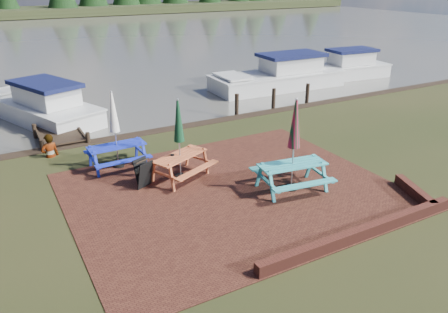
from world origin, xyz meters
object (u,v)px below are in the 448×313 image
Objects in this scene: picnic_table_red at (180,152)px; chalkboard at (144,173)px; boat_far at (343,69)px; person at (47,135)px; picnic_table_blue at (116,142)px; jetty at (47,113)px; boat_near at (280,77)px; picnic_table_teal at (293,159)px; boat_jetty at (41,107)px.

chalkboard is at bearing 157.08° from picnic_table_red.
picnic_table_red is 17.24m from boat_far.
person is at bearing 93.84° from chalkboard.
picnic_table_red is 2.26m from picnic_table_blue.
picnic_table_red is 0.27× the size of jetty.
picnic_table_teal is at bearing 147.53° from boat_near.
boat_near is at bearing -22.85° from boat_jetty.
picnic_table_blue is 1.85m from chalkboard.
picnic_table_blue is 0.39× the size of boat_far.
person is at bearing 141.66° from picnic_table_teal.
boat_far is at bearing -170.44° from person.
boat_jetty is at bearing 143.43° from jetty.
boat_near reaches higher than boat_jetty.
person reaches higher than boat_far.
picnic_table_red is 0.39× the size of boat_far.
boat_jetty is 17.60m from boat_far.
picnic_table_red is 9.31m from boat_jetty.
boat_far is (17.40, 0.06, 0.26)m from jetty.
boat_near is at bearing 98.07° from boat_far.
picnic_table_teal is at bearing -86.17° from boat_jetty.
picnic_table_teal is 3.37m from picnic_table_red.
picnic_table_teal is 13.14m from boat_near.
boat_far is at bearing -85.63° from boat_near.
boat_near is 13.99m from person.
boat_jetty is 1.13× the size of boat_far.
picnic_table_teal is at bearing -65.28° from jetty.
boat_jetty reaches higher than chalkboard.
picnic_table_blue is 3.01× the size of chalkboard.
picnic_table_teal is 12.35m from boat_jetty.
jetty is 5.11m from person.
picnic_table_red reaches higher than person.
picnic_table_blue is 0.27× the size of jetty.
picnic_table_teal reaches higher than picnic_table_blue.
boat_jetty is (-5.27, 11.15, -0.55)m from picnic_table_teal.
picnic_table_blue reaches higher than boat_jetty.
boat_jetty is at bearing 99.51° from picnic_table_blue.
picnic_table_red is 0.32× the size of boat_near.
picnic_table_teal reaches higher than chalkboard.
picnic_table_teal is at bearing 127.54° from person.
boat_far reaches higher than jetty.
boat_far is at bearing 6.68° from picnic_table_red.
picnic_table_teal is 12.14m from jetty.
boat_far is 3.95× the size of person.
boat_near reaches higher than jetty.
picnic_table_red is 0.99× the size of picnic_table_blue.
picnic_table_blue reaches higher than boat_near.
jetty is at bearing 74.10° from chalkboard.
picnic_table_red is at bearing 126.19° from boat_far.
jetty is at bearing -58.03° from boat_jetty.
picnic_table_red reaches higher than chalkboard.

